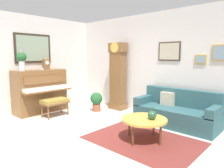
{
  "coord_description": "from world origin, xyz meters",
  "views": [
    {
      "loc": [
        3.3,
        -2.64,
        1.63
      ],
      "look_at": [
        -0.0,
        0.97,
        0.97
      ],
      "focal_mm": 33.15,
      "sensor_mm": 36.0,
      "label": 1
    }
  ],
  "objects_px": {
    "piano_bench": "(55,102)",
    "grandfather_clock": "(118,78)",
    "potted_plant": "(96,100)",
    "piano": "(40,91)",
    "teacup": "(42,69)",
    "green_jug": "(152,115)",
    "mantel_clock": "(46,64)",
    "coffee_table": "(144,120)",
    "flower_vase": "(22,59)",
    "couch": "(177,112)"
  },
  "relations": [
    {
      "from": "piano_bench",
      "to": "grandfather_clock",
      "type": "distance_m",
      "value": 1.99
    },
    {
      "from": "grandfather_clock",
      "to": "potted_plant",
      "type": "relative_size",
      "value": 3.62
    },
    {
      "from": "piano",
      "to": "potted_plant",
      "type": "bearing_deg",
      "value": 45.87
    },
    {
      "from": "piano_bench",
      "to": "teacup",
      "type": "xyz_separation_m",
      "value": [
        -0.68,
        0.04,
        0.86
      ]
    },
    {
      "from": "green_jug",
      "to": "mantel_clock",
      "type": "bearing_deg",
      "value": -177.63
    },
    {
      "from": "coffee_table",
      "to": "piano_bench",
      "type": "bearing_deg",
      "value": -173.73
    },
    {
      "from": "piano",
      "to": "grandfather_clock",
      "type": "distance_m",
      "value": 2.31
    },
    {
      "from": "piano",
      "to": "teacup",
      "type": "relative_size",
      "value": 12.41
    },
    {
      "from": "grandfather_clock",
      "to": "flower_vase",
      "type": "distance_m",
      "value": 2.76
    },
    {
      "from": "coffee_table",
      "to": "green_jug",
      "type": "distance_m",
      "value": 0.19
    },
    {
      "from": "green_jug",
      "to": "piano",
      "type": "bearing_deg",
      "value": -174.08
    },
    {
      "from": "couch",
      "to": "teacup",
      "type": "bearing_deg",
      "value": -155.76
    },
    {
      "from": "mantel_clock",
      "to": "teacup",
      "type": "xyz_separation_m",
      "value": [
        0.03,
        -0.15,
        -0.15
      ]
    },
    {
      "from": "piano_bench",
      "to": "green_jug",
      "type": "distance_m",
      "value": 2.83
    },
    {
      "from": "grandfather_clock",
      "to": "couch",
      "type": "xyz_separation_m",
      "value": [
        2.02,
        -0.19,
        -0.65
      ]
    },
    {
      "from": "piano_bench",
      "to": "grandfather_clock",
      "type": "height_order",
      "value": "grandfather_clock"
    },
    {
      "from": "potted_plant",
      "to": "grandfather_clock",
      "type": "bearing_deg",
      "value": 65.08
    },
    {
      "from": "mantel_clock",
      "to": "flower_vase",
      "type": "height_order",
      "value": "flower_vase"
    },
    {
      "from": "piano",
      "to": "flower_vase",
      "type": "distance_m",
      "value": 1.05
    },
    {
      "from": "piano_bench",
      "to": "mantel_clock",
      "type": "distance_m",
      "value": 1.24
    },
    {
      "from": "coffee_table",
      "to": "potted_plant",
      "type": "bearing_deg",
      "value": 159.39
    },
    {
      "from": "piano",
      "to": "potted_plant",
      "type": "distance_m",
      "value": 1.65
    },
    {
      "from": "grandfather_clock",
      "to": "green_jug",
      "type": "distance_m",
      "value": 2.58
    },
    {
      "from": "piano_bench",
      "to": "flower_vase",
      "type": "height_order",
      "value": "flower_vase"
    },
    {
      "from": "mantel_clock",
      "to": "flower_vase",
      "type": "relative_size",
      "value": 0.66
    },
    {
      "from": "grandfather_clock",
      "to": "piano_bench",
      "type": "bearing_deg",
      "value": -111.84
    },
    {
      "from": "flower_vase",
      "to": "green_jug",
      "type": "relative_size",
      "value": 2.42
    },
    {
      "from": "flower_vase",
      "to": "potted_plant",
      "type": "xyz_separation_m",
      "value": [
        1.13,
        1.66,
        -1.23
      ]
    },
    {
      "from": "teacup",
      "to": "green_jug",
      "type": "bearing_deg",
      "value": 4.86
    },
    {
      "from": "flower_vase",
      "to": "coffee_table",
      "type": "bearing_deg",
      "value": 13.51
    },
    {
      "from": "flower_vase",
      "to": "teacup",
      "type": "relative_size",
      "value": 5.0
    },
    {
      "from": "mantel_clock",
      "to": "grandfather_clock",
      "type": "bearing_deg",
      "value": 47.95
    },
    {
      "from": "mantel_clock",
      "to": "couch",
      "type": "bearing_deg",
      "value": 21.9
    },
    {
      "from": "green_jug",
      "to": "grandfather_clock",
      "type": "bearing_deg",
      "value": 145.81
    },
    {
      "from": "mantel_clock",
      "to": "piano_bench",
      "type": "bearing_deg",
      "value": -15.35
    },
    {
      "from": "mantel_clock",
      "to": "flower_vase",
      "type": "xyz_separation_m",
      "value": [
        -0.0,
        -0.71,
        0.14
      ]
    },
    {
      "from": "piano_bench",
      "to": "coffee_table",
      "type": "relative_size",
      "value": 0.8
    },
    {
      "from": "coffee_table",
      "to": "flower_vase",
      "type": "distance_m",
      "value": 3.66
    },
    {
      "from": "grandfather_clock",
      "to": "green_jug",
      "type": "height_order",
      "value": "grandfather_clock"
    },
    {
      "from": "couch",
      "to": "flower_vase",
      "type": "distance_m",
      "value": 4.22
    },
    {
      "from": "teacup",
      "to": "green_jug",
      "type": "xyz_separation_m",
      "value": [
        3.49,
        0.3,
        -0.74
      ]
    },
    {
      "from": "piano_bench",
      "to": "flower_vase",
      "type": "xyz_separation_m",
      "value": [
        -0.71,
        -0.52,
        1.15
      ]
    },
    {
      "from": "couch",
      "to": "teacup",
      "type": "relative_size",
      "value": 16.38
    },
    {
      "from": "flower_vase",
      "to": "piano_bench",
      "type": "bearing_deg",
      "value": 36.13
    },
    {
      "from": "teacup",
      "to": "mantel_clock",
      "type": "bearing_deg",
      "value": 102.54
    },
    {
      "from": "couch",
      "to": "flower_vase",
      "type": "height_order",
      "value": "flower_vase"
    },
    {
      "from": "coffee_table",
      "to": "teacup",
      "type": "height_order",
      "value": "teacup"
    },
    {
      "from": "piano_bench",
      "to": "green_jug",
      "type": "xyz_separation_m",
      "value": [
        2.81,
        0.34,
        0.11
      ]
    },
    {
      "from": "grandfather_clock",
      "to": "potted_plant",
      "type": "xyz_separation_m",
      "value": [
        -0.29,
        -0.63,
        -0.64
      ]
    },
    {
      "from": "grandfather_clock",
      "to": "green_jug",
      "type": "xyz_separation_m",
      "value": [
        2.1,
        -1.43,
        -0.44
      ]
    }
  ]
}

